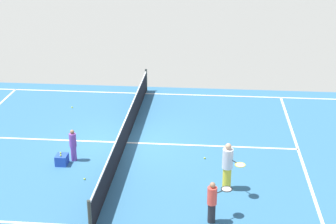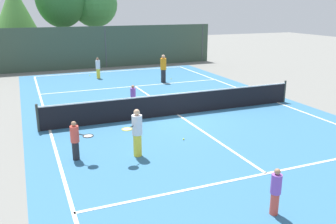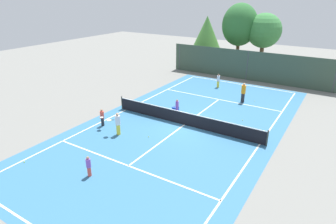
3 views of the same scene
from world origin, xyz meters
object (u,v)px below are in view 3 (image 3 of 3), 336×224
Objects in this scene: player_4 at (89,166)px; tennis_ball_1 at (158,112)px; tennis_ball_5 at (24,162)px; player_1 at (118,123)px; tennis_ball_3 at (243,120)px; player_2 at (243,92)px; player_0 at (218,80)px; player_3 at (102,117)px; tennis_ball_4 at (149,137)px; tennis_ball_2 at (255,101)px; ball_crate at (175,109)px; player_5 at (177,106)px; tennis_ball_0 at (218,84)px.

player_4 is 9.29m from tennis_ball_1.
tennis_ball_1 is at bearing 77.10° from tennis_ball_5.
tennis_ball_3 is at bearing 46.31° from player_1.
player_2 is 26.71× the size of tennis_ball_5.
player_0 reaches higher than player_3.
tennis_ball_4 is at bearing 4.32° from player_3.
player_1 is (-1.54, -13.48, 0.10)m from player_0.
player_2 is 1.45m from tennis_ball_2.
tennis_ball_3 is (6.27, 2.10, 0.00)m from tennis_ball_1.
player_4 is 2.58× the size of ball_crate.
tennis_ball_1 is at bearing -161.51° from tennis_ball_3.
player_5 is at bearing -164.22° from tennis_ball_3.
tennis_ball_0 is (-0.40, 1.06, -0.68)m from player_0.
player_4 is 10.18m from ball_crate.
player_0 is 8.98m from tennis_ball_1.
player_4 is at bearing -87.51° from player_5.
tennis_ball_2 is at bearing 53.48° from player_5.
player_3 reaches higher than player_4.
player_4 is 5.25m from tennis_ball_4.
player_3 is at bearing -142.89° from tennis_ball_3.
player_2 is 26.71× the size of tennis_ball_1.
tennis_ball_2 is 1.00× the size of tennis_ball_4.
player_4 reaches higher than tennis_ball_0.
player_5 is 17.71× the size of tennis_ball_2.
player_3 is 13.44m from tennis_ball_2.
tennis_ball_2 is at bearing 42.25° from player_2.
player_4 is 17.61× the size of tennis_ball_5.
ball_crate is at bearing 46.06° from tennis_ball_1.
tennis_ball_0 is 1.00× the size of tennis_ball_2.
player_5 is at bearing -126.52° from tennis_ball_2.
player_1 is 4.70m from tennis_ball_1.
tennis_ball_1 is 1.00× the size of tennis_ball_2.
tennis_ball_0 is at bearing 90.06° from ball_crate.
player_4 reaches higher than tennis_ball_4.
player_2 is (3.55, -2.90, 0.19)m from player_0.
tennis_ball_5 is (-3.72, -19.03, -0.68)m from player_0.
tennis_ball_5 is at bearing -115.70° from tennis_ball_2.
player_2 is at bearing -137.75° from tennis_ball_2.
player_0 is 21.21× the size of tennis_ball_1.
player_5 is at bearing 55.39° from player_3.
player_2 reaches higher than tennis_ball_1.
tennis_ball_0 and tennis_ball_2 have the same top height.
tennis_ball_4 is at bearing -87.99° from player_0.
player_0 is 21.21× the size of tennis_ball_2.
player_3 is 6.22m from player_4.
ball_crate is 6.83× the size of tennis_ball_3.
player_0 is at bearing 89.67° from player_5.
player_3 is 19.37× the size of tennis_ball_1.
player_3 is 6.05m from ball_crate.
player_1 is 1.93m from player_3.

